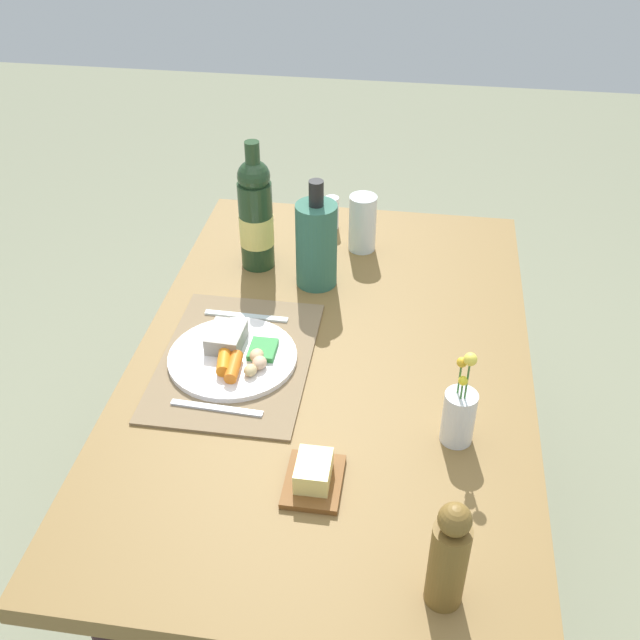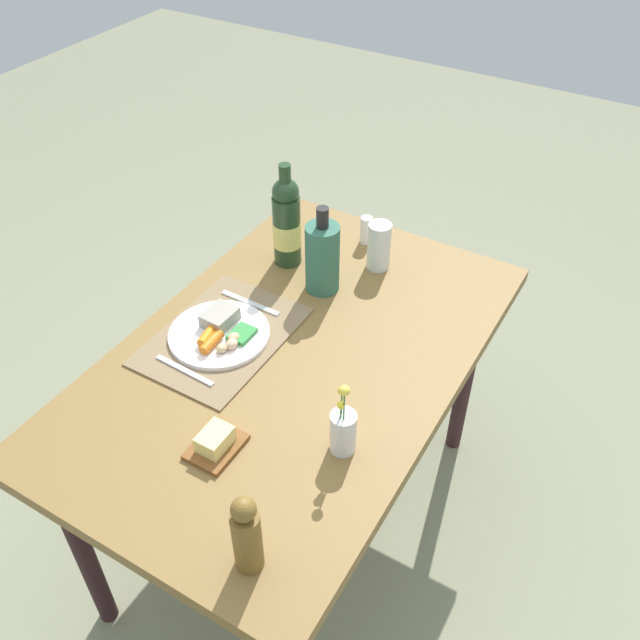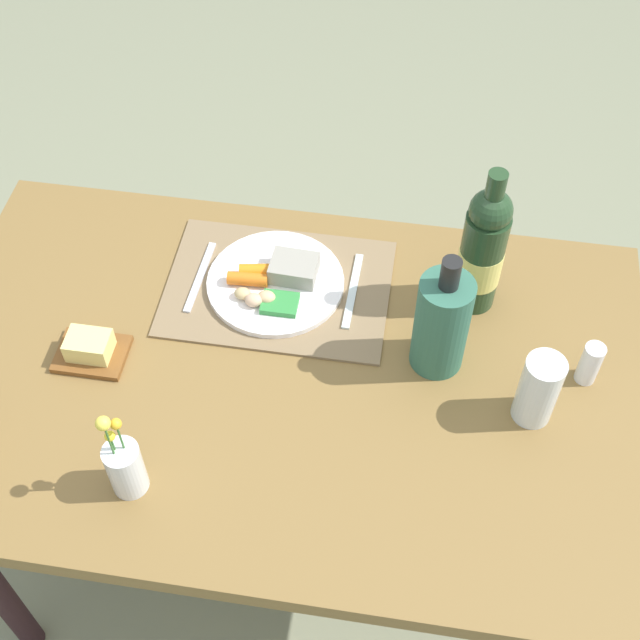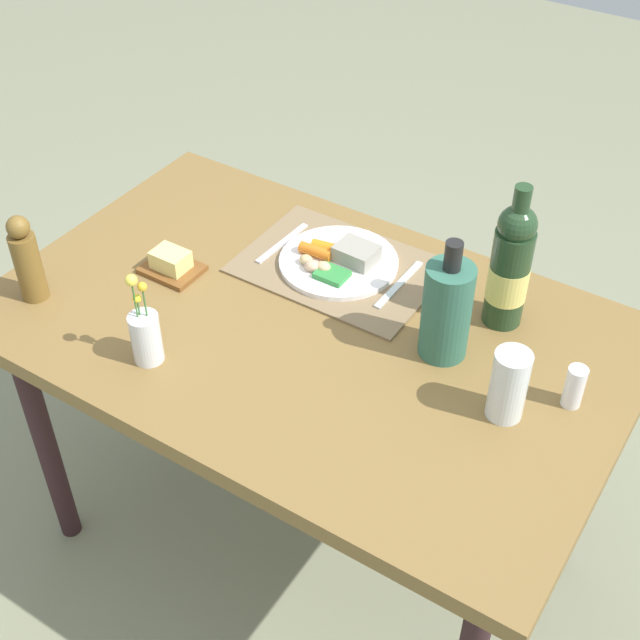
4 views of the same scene
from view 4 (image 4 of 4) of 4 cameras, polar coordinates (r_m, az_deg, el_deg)
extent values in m
plane|color=gray|center=(2.42, -0.62, -14.16)|extent=(8.00, 8.00, 0.00)
cube|color=brown|center=(1.86, -0.79, -0.68)|extent=(1.34, 0.84, 0.04)
cylinder|color=#301C1F|center=(2.20, 16.67, -8.88)|extent=(0.05, 0.05, 0.73)
cylinder|color=#301C1F|center=(2.57, -7.38, 1.34)|extent=(0.05, 0.05, 0.73)
cylinder|color=#301C1F|center=(2.26, -17.50, -7.38)|extent=(0.05, 0.05, 0.73)
cube|color=olive|center=(1.99, 1.26, 3.46)|extent=(0.44, 0.31, 0.01)
cylinder|color=white|center=(1.99, 1.22, 3.80)|extent=(0.27, 0.27, 0.01)
cube|color=gray|center=(1.98, 2.38, 4.36)|extent=(0.09, 0.08, 0.04)
cylinder|color=orange|center=(2.00, 0.34, 4.74)|extent=(0.07, 0.04, 0.03)
cylinder|color=orange|center=(1.99, -0.29, 4.49)|extent=(0.08, 0.03, 0.03)
ellipsoid|color=#D8B280|center=(1.95, 0.21, 3.48)|extent=(0.03, 0.03, 0.02)
ellipsoid|color=#D3AB86|center=(1.95, -0.53, 3.54)|extent=(0.04, 0.03, 0.02)
ellipsoid|color=tan|center=(1.97, -0.91, 3.95)|extent=(0.03, 0.03, 0.02)
cube|color=#31893C|center=(1.94, 0.78, 2.98)|extent=(0.07, 0.06, 0.01)
cube|color=silver|center=(1.94, 5.17, 2.32)|extent=(0.02, 0.19, 0.00)
cube|color=silver|center=(2.06, -2.48, 5.03)|extent=(0.02, 0.19, 0.00)
cylinder|color=silver|center=(1.76, -11.24, -1.16)|extent=(0.06, 0.06, 0.11)
cylinder|color=#3F7233|center=(1.76, -11.49, -0.52)|extent=(0.00, 0.00, 0.15)
sphere|color=yellow|center=(1.71, -11.82, 1.39)|extent=(0.02, 0.02, 0.02)
cylinder|color=#3F7233|center=(1.74, -11.73, -0.05)|extent=(0.00, 0.00, 0.20)
sphere|color=#F9E24A|center=(1.67, -12.18, 2.54)|extent=(0.02, 0.02, 0.02)
cylinder|color=#3F7233|center=(1.74, -11.11, -0.20)|extent=(0.00, 0.00, 0.18)
sphere|color=gold|center=(1.68, -11.50, 2.13)|extent=(0.02, 0.02, 0.02)
cylinder|color=#233D22|center=(1.83, 12.14, 2.71)|extent=(0.08, 0.08, 0.22)
sphere|color=#233D22|center=(1.75, 12.73, 6.07)|extent=(0.08, 0.08, 0.08)
cylinder|color=#233D22|center=(1.73, 12.95, 7.32)|extent=(0.03, 0.03, 0.08)
cylinder|color=#E9D96E|center=(1.83, 12.09, 2.44)|extent=(0.08, 0.08, 0.08)
cylinder|color=#316651|center=(1.73, 8.22, 0.55)|extent=(0.10, 0.10, 0.21)
cylinder|color=black|center=(1.65, 8.66, 4.14)|extent=(0.03, 0.03, 0.06)
cylinder|color=brown|center=(1.97, -18.42, 3.30)|extent=(0.06, 0.06, 0.16)
sphere|color=brown|center=(1.91, -19.05, 5.74)|extent=(0.05, 0.05, 0.05)
cube|color=brown|center=(2.01, -9.60, 3.27)|extent=(0.13, 0.10, 0.01)
cube|color=#F0DF81|center=(1.99, -9.69, 3.89)|extent=(0.08, 0.06, 0.04)
cylinder|color=silver|center=(1.64, 12.16, -4.16)|extent=(0.07, 0.07, 0.15)
cylinder|color=#A6D4D6|center=(1.66, 12.02, -4.89)|extent=(0.06, 0.06, 0.08)
cylinder|color=white|center=(1.71, 16.21, -4.19)|extent=(0.04, 0.04, 0.09)
camera|label=1|loc=(2.26, -36.13, 29.67)|focal=42.48mm
camera|label=2|loc=(1.92, -52.74, 28.95)|focal=38.70mm
camera|label=3|loc=(0.63, -45.91, 42.59)|focal=49.13mm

